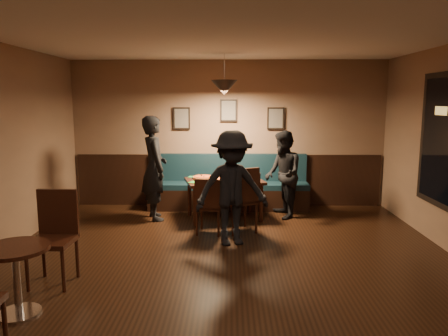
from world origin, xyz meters
The scene contains 26 objects.
floor centered at (0.00, 0.00, 0.00)m, with size 7.00×7.00×0.00m, color black.
ceiling centered at (0.00, 0.00, 2.80)m, with size 7.00×7.00×0.00m, color silver.
wall_back centered at (0.00, 3.50, 1.40)m, with size 6.00×6.00×0.00m, color #8C704F.
wall_front centered at (0.00, -3.50, 1.40)m, with size 6.00×6.00×0.00m, color #8C704F.
wainscot centered at (0.00, 3.47, 0.50)m, with size 5.88×0.06×1.00m, color black.
booth_bench centered at (0.00, 3.20, 0.50)m, with size 3.00×0.60×1.00m, color #0F232D, non-canonical shape.
picture_left centered at (-0.90, 3.47, 1.70)m, with size 0.32×0.04×0.42m, color black.
picture_center centered at (0.00, 3.47, 1.85)m, with size 0.32×0.04×0.42m, color black.
picture_right centered at (0.90, 3.47, 1.70)m, with size 0.32×0.04×0.42m, color black.
pendant_lamp centered at (-0.07, 2.48, 2.25)m, with size 0.44×0.44×0.25m, color black.
dining_table centered at (-0.07, 2.48, 0.34)m, with size 1.28×0.83×0.69m, color black.
chair_near_left centered at (-0.28, 1.67, 0.44)m, with size 0.39×0.39×0.88m, color #301C0D, non-canonical shape.
chair_near_right centered at (0.18, 1.76, 0.52)m, with size 0.46×0.46×1.04m, color black, non-canonical shape.
diner_left centered at (-1.27, 2.46, 0.90)m, with size 0.65×0.43×1.79m, color black.
diner_right centered at (0.95, 2.60, 0.76)m, with size 0.74×0.58×1.53m, color black.
diner_front centered at (0.06, 1.16, 0.82)m, with size 1.05×0.61×1.63m, color black.
pizza_a centered at (-0.44, 2.62, 0.71)m, with size 0.37×0.37×0.04m, color #C16824.
pizza_b centered at (-0.05, 2.35, 0.71)m, with size 0.37×0.37×0.04m, color gold.
pizza_c centered at (0.35, 2.62, 0.71)m, with size 0.35×0.35×0.04m, color orange.
soda_glass centered at (0.50, 2.22, 0.77)m, with size 0.08×0.08×0.16m, color black.
tabasco_bottle centered at (0.50, 2.39, 0.74)m, with size 0.03×0.03×0.11m, color #A10805.
napkin_a centered at (-0.63, 2.75, 0.69)m, with size 0.15×0.15×0.01m, color #1B6735.
napkin_b centered at (-0.56, 2.24, 0.69)m, with size 0.16×0.16×0.01m, color #227F23.
cutlery_set centered at (-0.15, 2.09, 0.69)m, with size 0.02×0.20×0.00m, color silver.
cafe_table centered at (-1.99, -0.93, 0.34)m, with size 0.65×0.65×0.68m, color black.
cafe_chair_far centered at (-1.94, -0.23, 0.52)m, with size 0.46×0.46×1.04m, color #32200E, non-canonical shape.
Camera 1 is at (0.04, -4.76, 2.04)m, focal length 34.33 mm.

